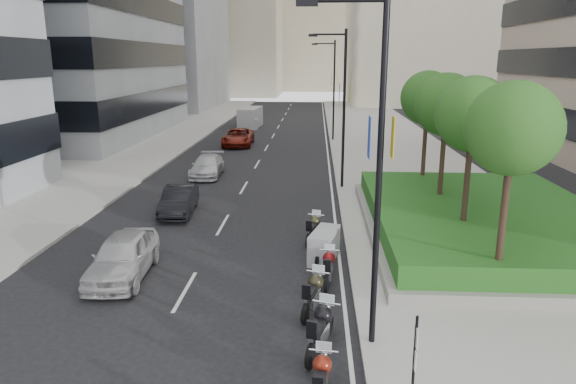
# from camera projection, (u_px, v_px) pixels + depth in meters

# --- Properties ---
(ground) EXTENTS (160.00, 160.00, 0.00)m
(ground) POSITION_uv_depth(u_px,v_px,m) (204.00, 362.00, 12.95)
(ground) COLOR black
(ground) RESTS_ON ground
(sidewalk_right) EXTENTS (10.00, 100.00, 0.15)m
(sidewalk_right) POSITION_uv_depth(u_px,v_px,m) (393.00, 152.00, 41.43)
(sidewalk_right) COLOR #9E9B93
(sidewalk_right) RESTS_ON ground
(sidewalk_left) EXTENTS (8.00, 100.00, 0.15)m
(sidewalk_left) POSITION_uv_depth(u_px,v_px,m) (138.00, 150.00, 42.55)
(sidewalk_left) COLOR #9E9B93
(sidewalk_left) RESTS_ON ground
(lane_edge) EXTENTS (0.12, 100.00, 0.01)m
(lane_edge) POSITION_uv_depth(u_px,v_px,m) (328.00, 152.00, 41.73)
(lane_edge) COLOR silver
(lane_edge) RESTS_ON ground
(lane_centre) EXTENTS (0.12, 100.00, 0.01)m
(lane_centre) POSITION_uv_depth(u_px,v_px,m) (264.00, 152.00, 42.01)
(lane_centre) COLOR silver
(lane_centre) RESTS_ON ground
(building_grey_far) EXTENTS (22.00, 26.00, 30.00)m
(building_grey_far) POSITION_uv_depth(u_px,v_px,m) (142.00, 7.00, 78.06)
(building_grey_far) COLOR gray
(building_grey_far) RESTS_ON ground
(building_cream_left) EXTENTS (26.00, 24.00, 34.00)m
(building_cream_left) POSITION_uv_depth(u_px,v_px,m) (218.00, 11.00, 106.22)
(building_cream_left) COLOR #B7AD93
(building_cream_left) RESTS_ON ground
(building_cream_centre) EXTENTS (30.00, 24.00, 38.00)m
(building_cream_centre) POSITION_uv_depth(u_px,v_px,m) (315.00, 9.00, 123.97)
(building_cream_centre) COLOR #B7AD93
(building_cream_centre) RESTS_ON ground
(planter) EXTENTS (10.00, 14.00, 0.40)m
(planter) POSITION_uv_depth(u_px,v_px,m) (484.00, 229.00, 21.99)
(planter) COLOR gray
(planter) RESTS_ON sidewalk_right
(hedge) EXTENTS (9.40, 13.40, 0.80)m
(hedge) POSITION_uv_depth(u_px,v_px,m) (485.00, 215.00, 21.84)
(hedge) COLOR #175019
(hedge) RESTS_ON planter
(tree_0) EXTENTS (2.80, 2.80, 6.30)m
(tree_0) POSITION_uv_depth(u_px,v_px,m) (513.00, 129.00, 14.99)
(tree_0) COLOR #332319
(tree_0) RESTS_ON planter
(tree_1) EXTENTS (2.80, 2.80, 6.30)m
(tree_1) POSITION_uv_depth(u_px,v_px,m) (473.00, 115.00, 18.85)
(tree_1) COLOR #332319
(tree_1) RESTS_ON planter
(tree_2) EXTENTS (2.80, 2.80, 6.30)m
(tree_2) POSITION_uv_depth(u_px,v_px,m) (446.00, 105.00, 22.72)
(tree_2) COLOR #332319
(tree_2) RESTS_ON planter
(tree_3) EXTENTS (2.80, 2.80, 6.30)m
(tree_3) POSITION_uv_depth(u_px,v_px,m) (428.00, 98.00, 26.58)
(tree_3) COLOR #332319
(tree_3) RESTS_ON planter
(lamp_post_0) EXTENTS (2.34, 0.45, 9.00)m
(lamp_post_0) POSITION_uv_depth(u_px,v_px,m) (373.00, 159.00, 12.41)
(lamp_post_0) COLOR black
(lamp_post_0) RESTS_ON ground
(lamp_post_1) EXTENTS (2.34, 0.45, 9.00)m
(lamp_post_1) POSITION_uv_depth(u_px,v_px,m) (341.00, 102.00, 28.84)
(lamp_post_1) COLOR black
(lamp_post_1) RESTS_ON ground
(lamp_post_2) EXTENTS (2.34, 0.45, 9.00)m
(lamp_post_2) POSITION_uv_depth(u_px,v_px,m) (332.00, 85.00, 46.23)
(lamp_post_2) COLOR black
(lamp_post_2) RESTS_ON ground
(parking_sign) EXTENTS (0.06, 0.32, 2.50)m
(parking_sign) POSITION_uv_depth(u_px,v_px,m) (414.00, 363.00, 10.39)
(parking_sign) COLOR black
(parking_sign) RESTS_ON ground
(motorcycle_1) EXTENTS (0.67, 2.02, 1.00)m
(motorcycle_1) POSITION_uv_depth(u_px,v_px,m) (321.00, 380.00, 11.35)
(motorcycle_1) COLOR black
(motorcycle_1) RESTS_ON ground
(motorcycle_2) EXTENTS (0.92, 2.21, 1.13)m
(motorcycle_2) POSITION_uv_depth(u_px,v_px,m) (321.00, 329.00, 13.36)
(motorcycle_2) COLOR black
(motorcycle_2) RESTS_ON ground
(motorcycle_3) EXTENTS (0.85, 2.13, 1.08)m
(motorcycle_3) POSITION_uv_depth(u_px,v_px,m) (313.00, 293.00, 15.45)
(motorcycle_3) COLOR black
(motorcycle_3) RESTS_ON ground
(motorcycle_4) EXTENTS (0.69, 2.05, 1.02)m
(motorcycle_4) POSITION_uv_depth(u_px,v_px,m) (328.00, 267.00, 17.43)
(motorcycle_4) COLOR black
(motorcycle_4) RESTS_ON ground
(motorcycle_5) EXTENTS (1.27, 2.08, 1.18)m
(motorcycle_5) POSITION_uv_depth(u_px,v_px,m) (324.00, 246.00, 19.33)
(motorcycle_5) COLOR black
(motorcycle_5) RESTS_ON ground
(motorcycle_6) EXTENTS (0.77, 2.06, 1.04)m
(motorcycle_6) POSITION_uv_depth(u_px,v_px,m) (313.00, 229.00, 21.36)
(motorcycle_6) COLOR black
(motorcycle_6) RESTS_ON ground
(car_a) EXTENTS (2.06, 4.56, 1.52)m
(car_a) POSITION_uv_depth(u_px,v_px,m) (123.00, 256.00, 17.86)
(car_a) COLOR #ACACAE
(car_a) RESTS_ON ground
(car_b) EXTENTS (1.72, 4.14, 1.33)m
(car_b) POSITION_uv_depth(u_px,v_px,m) (179.00, 201.00, 25.15)
(car_b) COLOR black
(car_b) RESTS_ON ground
(car_c) EXTENTS (1.99, 4.59, 1.32)m
(car_c) POSITION_uv_depth(u_px,v_px,m) (207.00, 166.00, 33.31)
(car_c) COLOR silver
(car_c) RESTS_ON ground
(car_d) EXTENTS (2.63, 5.41, 1.48)m
(car_d) POSITION_uv_depth(u_px,v_px,m) (238.00, 137.00, 44.90)
(car_d) COLOR maroon
(car_d) RESTS_ON ground
(delivery_van) EXTENTS (2.31, 5.25, 2.15)m
(delivery_van) POSITION_uv_depth(u_px,v_px,m) (250.00, 118.00, 56.67)
(delivery_van) COLOR #ACABAD
(delivery_van) RESTS_ON ground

